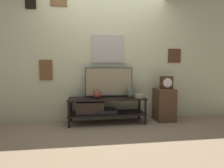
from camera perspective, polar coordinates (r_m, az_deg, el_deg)
ground_plane at (r=3.28m, az=-1.08°, el=-13.95°), size 12.00×12.00×0.00m
wall_back at (r=3.66m, az=-2.18°, el=9.50°), size 6.40×0.08×2.70m
media_console at (r=3.44m, az=-3.62°, el=-7.58°), size 1.49×0.45×0.50m
television at (r=3.48m, az=-1.01°, el=0.69°), size 0.94×0.05×0.59m
vase_round_glass at (r=3.34m, az=-4.91°, el=-3.39°), size 0.15×0.15×0.15m
vase_urn_stoneware at (r=3.39m, az=5.85°, el=-2.86°), size 0.12×0.14×0.20m
vase_wide_bowl at (r=3.44m, az=8.80°, el=-3.90°), size 0.19×0.19×0.07m
side_table at (r=3.79m, az=16.63°, el=-6.44°), size 0.37×0.39×0.66m
mantel_clock at (r=3.72m, az=17.35°, el=0.46°), size 0.25×0.11×0.26m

